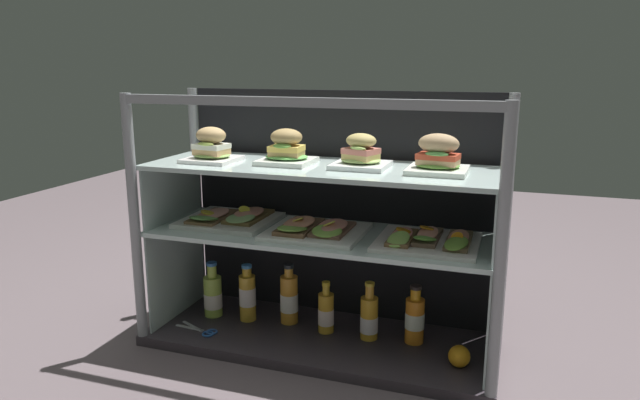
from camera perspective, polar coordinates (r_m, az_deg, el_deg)
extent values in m
cube|color=#615358|center=(2.20, 0.00, -14.12)|extent=(6.00, 6.00, 0.02)
cube|color=#352E34|center=(2.19, 0.00, -13.46)|extent=(1.26, 0.46, 0.04)
cylinder|color=gray|center=(2.13, -17.62, -2.32)|extent=(0.04, 0.04, 0.91)
cylinder|color=gray|center=(1.73, 17.20, -5.84)|extent=(0.04, 0.04, 0.91)
cylinder|color=gray|center=(2.47, -11.89, 0.08)|extent=(0.04, 0.04, 0.91)
cylinder|color=gray|center=(2.13, 17.62, -2.32)|extent=(0.04, 0.04, 0.91)
cube|color=gray|center=(1.77, -2.24, 9.52)|extent=(1.22, 0.03, 0.03)
cube|color=black|center=(2.23, 1.86, -0.53)|extent=(1.18, 0.01, 0.87)
cube|color=silver|center=(2.35, -13.78, -6.54)|extent=(0.01, 0.38, 0.37)
cube|color=silver|center=(2.01, 16.35, -10.17)|extent=(0.01, 0.38, 0.37)
cube|color=silver|center=(2.04, 0.00, -3.46)|extent=(1.20, 0.40, 0.02)
cube|color=silver|center=(2.27, -14.20, 0.90)|extent=(0.01, 0.38, 0.22)
cube|color=silver|center=(1.91, 16.95, -1.53)|extent=(0.01, 0.38, 0.22)
cube|color=silver|center=(1.99, 0.00, 3.11)|extent=(1.20, 0.40, 0.02)
cube|color=white|center=(2.12, -10.50, 3.91)|extent=(0.18, 0.18, 0.01)
ellipsoid|color=#8AB959|center=(2.12, -10.52, 4.32)|extent=(0.13, 0.11, 0.02)
cube|color=#DCB172|center=(2.11, -10.53, 4.66)|extent=(0.12, 0.10, 0.02)
cube|color=silver|center=(2.11, -10.56, 5.19)|extent=(0.12, 0.10, 0.02)
ellipsoid|color=#97B149|center=(2.08, -11.09, 5.39)|extent=(0.07, 0.04, 0.01)
ellipsoid|color=tan|center=(2.11, -10.60, 6.23)|extent=(0.12, 0.10, 0.06)
cube|color=white|center=(2.04, -3.27, 3.79)|extent=(0.18, 0.18, 0.02)
ellipsoid|color=#60B352|center=(2.03, -3.28, 4.25)|extent=(0.15, 0.13, 0.02)
cube|color=tan|center=(2.03, -3.28, 4.54)|extent=(0.11, 0.09, 0.02)
cube|color=#F0C858|center=(2.03, -3.29, 5.06)|extent=(0.11, 0.10, 0.02)
ellipsoid|color=#63A03C|center=(1.99, -3.72, 5.30)|extent=(0.07, 0.04, 0.02)
ellipsoid|color=#A5864F|center=(2.02, -3.30, 6.15)|extent=(0.12, 0.10, 0.06)
cube|color=white|center=(1.96, 4.00, 3.40)|extent=(0.18, 0.18, 0.02)
ellipsoid|color=#A5D06E|center=(1.95, 4.00, 3.89)|extent=(0.13, 0.11, 0.02)
cube|color=#D4BB69|center=(1.95, 4.01, 4.24)|extent=(0.12, 0.11, 0.02)
cube|color=#D07565|center=(1.95, 4.02, 4.80)|extent=(0.13, 0.12, 0.02)
ellipsoid|color=#A3CB63|center=(1.91, 3.74, 5.04)|extent=(0.07, 0.05, 0.02)
ellipsoid|color=tan|center=(1.95, 4.03, 5.79)|extent=(0.13, 0.12, 0.05)
cube|color=white|center=(1.90, 11.39, 2.86)|extent=(0.19, 0.19, 0.02)
ellipsoid|color=#5F993A|center=(1.89, 11.42, 3.35)|extent=(0.14, 0.12, 0.02)
cube|color=tan|center=(1.89, 11.43, 3.66)|extent=(0.13, 0.09, 0.02)
cube|color=#BA4027|center=(1.89, 11.46, 4.20)|extent=(0.14, 0.10, 0.02)
ellipsoid|color=#569C49|center=(1.85, 11.33, 4.43)|extent=(0.08, 0.04, 0.02)
ellipsoid|color=tan|center=(1.88, 11.51, 5.42)|extent=(0.14, 0.10, 0.06)
cube|color=white|center=(2.20, -8.82, -1.97)|extent=(0.33, 0.30, 0.02)
cube|color=brown|center=(2.21, -10.38, -1.60)|extent=(0.11, 0.23, 0.01)
ellipsoid|color=#6AA753|center=(2.15, -11.27, -1.75)|extent=(0.11, 0.12, 0.04)
ellipsoid|color=#E9A591|center=(2.21, -10.40, -1.31)|extent=(0.10, 0.18, 0.01)
cylinder|color=yellow|center=(2.19, -10.93, -1.21)|extent=(0.07, 0.07, 0.02)
cube|color=brown|center=(2.19, -6.97, -1.61)|extent=(0.11, 0.22, 0.01)
ellipsoid|color=#95C174|center=(2.13, -7.76, -1.73)|extent=(0.12, 0.13, 0.03)
ellipsoid|color=#EF9D83|center=(2.19, -6.98, -1.24)|extent=(0.10, 0.18, 0.02)
cylinder|color=yellow|center=(2.18, -7.40, -0.94)|extent=(0.06, 0.06, 0.02)
cube|color=white|center=(2.03, -0.37, -3.12)|extent=(0.33, 0.30, 0.02)
cube|color=brown|center=(2.04, -2.02, -2.63)|extent=(0.11, 0.23, 0.01)
ellipsoid|color=#77AB41|center=(1.97, -2.73, -2.77)|extent=(0.11, 0.12, 0.03)
ellipsoid|color=#F7A47F|center=(2.03, -2.02, -2.19)|extent=(0.10, 0.18, 0.02)
cylinder|color=#F3DF48|center=(2.02, -2.18, -1.94)|extent=(0.05, 0.05, 0.02)
cube|color=brown|center=(2.01, 1.24, -2.87)|extent=(0.11, 0.21, 0.01)
ellipsoid|color=#91C74E|center=(1.95, 0.68, -3.02)|extent=(0.12, 0.12, 0.03)
ellipsoid|color=#EA9685|center=(2.01, 1.24, -2.46)|extent=(0.10, 0.17, 0.02)
cylinder|color=#EBE44A|center=(1.98, 0.89, -2.33)|extent=(0.05, 0.05, 0.03)
cube|color=white|center=(1.95, 10.45, -4.07)|extent=(0.33, 0.30, 0.01)
cube|color=brown|center=(1.94, 8.01, -3.64)|extent=(0.08, 0.20, 0.01)
ellipsoid|color=#9FD05D|center=(1.88, 7.66, -3.80)|extent=(0.08, 0.11, 0.04)
ellipsoid|color=pink|center=(1.94, 8.02, -3.28)|extent=(0.06, 0.16, 0.01)
cylinder|color=orange|center=(1.94, 8.15, -2.95)|extent=(0.07, 0.07, 0.02)
cube|color=brown|center=(1.96, 10.47, -3.57)|extent=(0.08, 0.21, 0.01)
ellipsoid|color=#68AB40|center=(1.90, 10.20, -3.72)|extent=(0.09, 0.12, 0.04)
ellipsoid|color=#ED9F86|center=(1.95, 10.49, -3.18)|extent=(0.06, 0.17, 0.01)
cylinder|color=orange|center=(1.98, 10.38, -2.69)|extent=(0.07, 0.07, 0.01)
cube|color=brown|center=(1.94, 13.35, -3.92)|extent=(0.08, 0.22, 0.01)
ellipsoid|color=#73A53A|center=(1.87, 13.16, -4.13)|extent=(0.09, 0.12, 0.03)
ellipsoid|color=#E7997E|center=(1.93, 13.37, -3.55)|extent=(0.06, 0.18, 0.01)
cylinder|color=orange|center=(1.90, 13.24, -3.52)|extent=(0.05, 0.04, 0.03)
cylinder|color=#BAD954|center=(2.35, -10.40, -9.22)|extent=(0.07, 0.07, 0.16)
cylinder|color=white|center=(2.35, -10.39, -9.58)|extent=(0.07, 0.07, 0.06)
cylinder|color=#BCD74D|center=(2.31, -10.51, -6.85)|extent=(0.04, 0.04, 0.05)
cylinder|color=#326AB3|center=(2.30, -10.54, -6.15)|extent=(0.04, 0.04, 0.01)
cylinder|color=gold|center=(2.28, -7.08, -9.46)|extent=(0.06, 0.06, 0.18)
cylinder|color=silver|center=(2.28, -7.09, -9.29)|extent=(0.06, 0.06, 0.07)
cylinder|color=gold|center=(2.25, -7.16, -6.97)|extent=(0.03, 0.03, 0.03)
cylinder|color=teal|center=(2.24, -7.17, -6.43)|extent=(0.04, 0.04, 0.01)
cylinder|color=orange|center=(2.25, -3.03, -9.67)|extent=(0.07, 0.07, 0.18)
cylinder|color=white|center=(2.25, -3.03, -9.92)|extent=(0.07, 0.07, 0.07)
cylinder|color=gold|center=(2.21, -3.06, -7.06)|extent=(0.03, 0.03, 0.03)
cylinder|color=black|center=(2.20, -3.07, -6.46)|extent=(0.04, 0.04, 0.01)
cylinder|color=gold|center=(2.18, 0.59, -10.96)|extent=(0.06, 0.06, 0.15)
cylinder|color=#F4DCCD|center=(2.18, 0.59, -11.28)|extent=(0.06, 0.06, 0.06)
cylinder|color=gold|center=(2.14, 0.59, -8.77)|extent=(0.03, 0.03, 0.03)
cylinder|color=gold|center=(2.13, 0.60, -8.18)|extent=(0.03, 0.03, 0.01)
cylinder|color=gold|center=(2.13, 4.82, -11.41)|extent=(0.06, 0.06, 0.15)
cylinder|color=silver|center=(2.14, 4.80, -11.95)|extent=(0.06, 0.06, 0.06)
cylinder|color=gold|center=(2.09, 4.87, -8.92)|extent=(0.03, 0.03, 0.05)
cylinder|color=gold|center=(2.08, 4.88, -8.17)|extent=(0.03, 0.03, 0.01)
cylinder|color=orange|center=(2.13, 9.22, -11.56)|extent=(0.07, 0.07, 0.16)
cylinder|color=silver|center=(2.12, 9.22, -11.50)|extent=(0.07, 0.07, 0.06)
cylinder|color=orange|center=(2.09, 9.32, -9.06)|extent=(0.04, 0.04, 0.04)
cylinder|color=black|center=(2.08, 9.35, -8.40)|extent=(0.04, 0.04, 0.01)
sphere|color=orange|center=(2.02, 13.43, -14.61)|extent=(0.07, 0.07, 0.07)
cube|color=silver|center=(2.28, -12.59, -12.07)|extent=(0.12, 0.02, 0.00)
torus|color=#2E559E|center=(2.23, -10.52, -12.54)|extent=(0.05, 0.05, 0.01)
cube|color=silver|center=(2.29, -12.31, -11.95)|extent=(0.11, 0.06, 0.00)
torus|color=#2456A5|center=(2.22, -10.88, -12.71)|extent=(0.06, 0.06, 0.01)
cylinder|color=silver|center=(2.26, -11.70, -12.25)|extent=(0.01, 0.01, 0.01)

